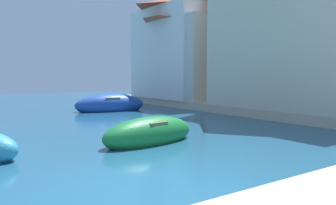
% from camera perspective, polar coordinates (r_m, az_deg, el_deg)
% --- Properties ---
extents(ground, '(80.00, 80.00, 0.00)m').
position_cam_1_polar(ground, '(6.83, -1.43, -14.50)').
color(ground, '#1E5170').
extents(quay_promenade, '(44.00, 32.00, 0.50)m').
position_cam_1_polar(quay_promenade, '(9.51, 22.57, -7.82)').
color(quay_promenade, beige).
rests_on(quay_promenade, ground).
extents(moored_boat_4, '(4.66, 2.09, 1.41)m').
position_cam_1_polar(moored_boat_4, '(21.58, -9.84, -0.40)').
color(moored_boat_4, '#1E479E').
rests_on(moored_boat_4, ground).
extents(moored_boat_5, '(3.79, 1.84, 1.14)m').
position_cam_1_polar(moored_boat_5, '(11.18, -3.12, -5.31)').
color(moored_boat_5, '#197233').
rests_on(moored_boat_5, ground).
extents(waterfront_building_main, '(6.31, 8.75, 8.40)m').
position_cam_1_polar(waterfront_building_main, '(20.29, 21.12, 11.41)').
color(waterfront_building_main, beige).
rests_on(waterfront_building_main, quay_promenade).
extents(waterfront_building_annex, '(6.26, 8.54, 6.94)m').
position_cam_1_polar(waterfront_building_annex, '(26.81, 3.97, 8.38)').
color(waterfront_building_annex, beige).
rests_on(waterfront_building_annex, quay_promenade).
extents(waterfront_building_far, '(6.56, 7.95, 8.09)m').
position_cam_1_polar(waterfront_building_far, '(27.34, 3.17, 9.52)').
color(waterfront_building_far, white).
rests_on(waterfront_building_far, quay_promenade).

